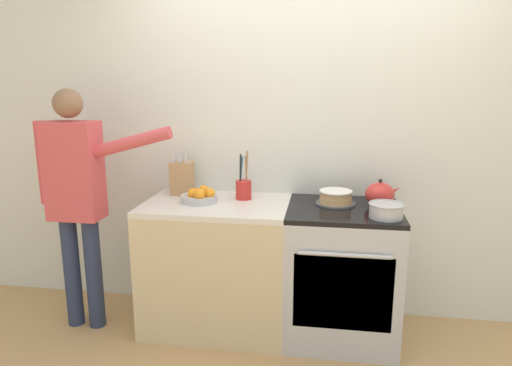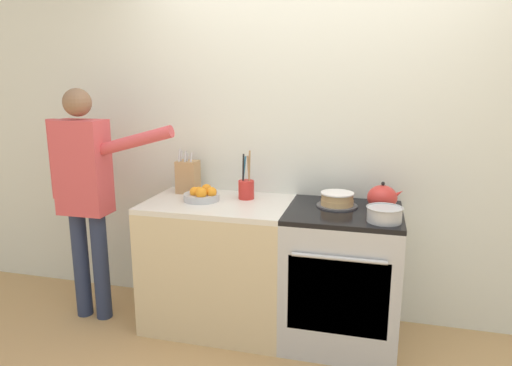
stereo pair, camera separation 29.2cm
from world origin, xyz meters
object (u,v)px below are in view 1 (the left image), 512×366
Objects in this scene: fruit_bowl at (200,196)px; mixing_bowl at (386,210)px; person_baker at (77,190)px; stove_range at (341,272)px; tea_kettle at (380,195)px; knife_block at (182,178)px; layer_cake at (336,198)px; utensil_crock at (244,188)px.

mixing_bowl is at bearing -8.38° from fruit_bowl.
stove_range is at bearing 18.34° from person_baker.
knife_block is at bearing 175.11° from tea_kettle.
utensil_crock is (-0.62, 0.04, 0.03)m from layer_cake.
person_baker is (-1.07, -0.27, 0.01)m from utensil_crock.
mixing_bowl is at bearing -37.12° from stove_range.
mixing_bowl is at bearing -18.50° from utensil_crock.
stove_range is at bearing -162.29° from tea_kettle.
stove_range is at bearing -9.50° from knife_block.
fruit_bowl reaches higher than stove_range.
mixing_bowl is (0.29, -0.26, 0.00)m from layer_cake.
person_baker is at bearing -172.19° from layer_cake.
knife_block is 0.95× the size of utensil_crock.
tea_kettle is (0.23, 0.07, 0.52)m from stove_range.
person_baker reaches higher than knife_block.
person_baker is (-1.97, -0.22, 0.01)m from tea_kettle.
stove_range is 1.06m from fruit_bowl.
layer_cake is 1.71m from person_baker.
utensil_crock is 1.40× the size of fruit_bowl.
utensil_crock is (-0.67, 0.12, 0.52)m from stove_range.
knife_block is at bearing 164.88° from mixing_bowl.
layer_cake is at bearing 5.75° from fruit_bowl.
layer_cake is at bearing 137.63° from mixing_bowl.
stove_range is 0.50m from layer_cake.
fruit_bowl is (-0.27, -0.13, -0.03)m from utensil_crock.
utensil_crock is at bearing -8.02° from knife_block.
fruit_bowl is (-0.95, -0.01, 0.48)m from stove_range.
fruit_bowl is at bearing -174.25° from layer_cake.
utensil_crock is 1.10m from person_baker.
layer_cake reaches higher than mixing_bowl.
layer_cake is 0.62m from utensil_crock.
utensil_crock is (0.45, -0.06, -0.04)m from knife_block.
stove_range is 0.86m from utensil_crock.
layer_cake is 0.81× the size of knife_block.
layer_cake is at bearing 21.31° from person_baker.
knife_block is at bearing 171.98° from utensil_crock.
mixing_bowl is 1.20m from fruit_bowl.
layer_cake is at bearing -5.54° from knife_block.
mixing_bowl is 1.98m from person_baker.
tea_kettle is 0.25m from mixing_bowl.
tea_kettle is 0.14× the size of person_baker.
person_baker is at bearing -151.33° from knife_block.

